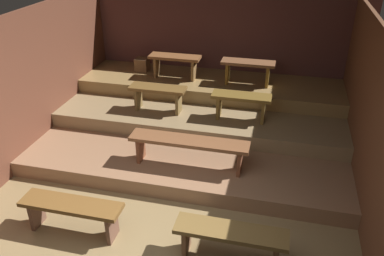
# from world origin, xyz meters

# --- Properties ---
(ground) EXTENTS (5.70, 5.54, 0.08)m
(ground) POSITION_xyz_m (0.00, 2.37, -0.04)
(ground) COLOR olive
(wall_back) EXTENTS (5.70, 0.06, 2.27)m
(wall_back) POSITION_xyz_m (0.00, 4.77, 1.13)
(wall_back) COLOR brown
(wall_back) RESTS_ON ground
(wall_left) EXTENTS (0.06, 5.54, 2.27)m
(wall_left) POSITION_xyz_m (-2.48, 2.37, 1.13)
(wall_left) COLOR brown
(wall_left) RESTS_ON ground
(wall_right) EXTENTS (0.06, 5.54, 2.27)m
(wall_right) POSITION_xyz_m (2.48, 2.37, 1.13)
(wall_right) COLOR brown
(wall_right) RESTS_ON ground
(platform_lower) EXTENTS (4.90, 3.45, 0.24)m
(platform_lower) POSITION_xyz_m (0.00, 3.02, 0.12)
(platform_lower) COLOR #8E6749
(platform_lower) RESTS_ON ground
(platform_middle) EXTENTS (4.90, 2.26, 0.24)m
(platform_middle) POSITION_xyz_m (0.00, 3.62, 0.35)
(platform_middle) COLOR olive
(platform_middle) RESTS_ON platform_lower
(platform_upper) EXTENTS (4.90, 1.26, 0.24)m
(platform_upper) POSITION_xyz_m (0.00, 4.12, 0.59)
(platform_upper) COLOR olive
(platform_upper) RESTS_ON platform_middle
(bench_floor_left) EXTENTS (1.25, 0.32, 0.44)m
(bench_floor_left) POSITION_xyz_m (-0.96, 0.44, 0.34)
(bench_floor_left) COLOR brown
(bench_floor_left) RESTS_ON ground
(bench_floor_right) EXTENTS (1.25, 0.32, 0.44)m
(bench_floor_right) POSITION_xyz_m (0.96, 0.44, 0.34)
(bench_floor_right) COLOR brown
(bench_floor_right) RESTS_ON ground
(bench_lower_center) EXTENTS (1.71, 0.32, 0.44)m
(bench_lower_center) POSITION_xyz_m (0.14, 1.85, 0.59)
(bench_lower_center) COLOR brown
(bench_lower_center) RESTS_ON platform_lower
(bench_middle_left) EXTENTS (0.96, 0.32, 0.44)m
(bench_middle_left) POSITION_xyz_m (-0.71, 3.07, 0.80)
(bench_middle_left) COLOR brown
(bench_middle_left) RESTS_ON platform_middle
(bench_middle_right) EXTENTS (0.96, 0.32, 0.44)m
(bench_middle_right) POSITION_xyz_m (0.71, 3.07, 0.80)
(bench_middle_right) COLOR brown
(bench_middle_right) RESTS_ON platform_middle
(bench_upper_left) EXTENTS (0.97, 0.32, 0.44)m
(bench_upper_left) POSITION_xyz_m (-0.69, 4.06, 1.04)
(bench_upper_left) COLOR brown
(bench_upper_left) RESTS_ON platform_upper
(bench_upper_right) EXTENTS (0.97, 0.32, 0.44)m
(bench_upper_right) POSITION_xyz_m (0.69, 4.06, 1.04)
(bench_upper_right) COLOR brown
(bench_upper_right) RESTS_ON platform_upper
(wooden_crate_upper) EXTENTS (0.25, 0.25, 0.25)m
(wooden_crate_upper) POSITION_xyz_m (-1.45, 4.31, 0.83)
(wooden_crate_upper) COLOR brown
(wooden_crate_upper) RESTS_ON platform_upper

